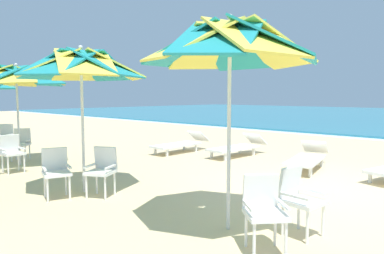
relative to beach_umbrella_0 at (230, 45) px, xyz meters
name	(u,v)px	position (x,y,z in m)	size (l,w,h in m)	color
ground_plane	(316,190)	(-0.01, 2.72, -2.41)	(80.00, 80.00, 0.00)	beige
beach_umbrella_0	(230,45)	(0.00, 0.00, 0.00)	(2.30, 2.30, 2.80)	silver
plastic_chair_0	(299,196)	(0.76, 0.47, -1.92)	(0.51, 0.49, 0.87)	white
plastic_chair_1	(264,208)	(0.69, -0.24, -1.92)	(0.63, 0.63, 0.87)	white
beach_umbrella_1	(81,66)	(-3.05, -0.37, -0.11)	(2.33, 2.33, 2.67)	silver
plastic_chair_2	(102,168)	(-2.57, -0.28, -1.92)	(0.60, 0.62, 0.87)	white
plastic_chair_3	(56,170)	(-3.05, -0.89, -1.92)	(0.57, 0.55, 0.87)	white
beach_umbrella_2	(16,77)	(-6.57, -0.17, -0.17)	(2.47, 2.47, 2.58)	silver
plastic_chair_4	(12,151)	(-5.80, -0.63, -1.92)	(0.47, 0.44, 0.87)	white
plastic_chair_5	(21,142)	(-7.26, 0.15, -1.92)	(0.63, 0.63, 0.87)	white
plastic_chair_6	(5,136)	(-9.21, 0.40, -1.92)	(0.63, 0.63, 0.87)	white
sun_lounger_1	(307,157)	(-1.01, 4.42, -2.13)	(1.10, 2.23, 0.62)	white
sun_lounger_2	(238,146)	(-3.35, 4.78, -2.13)	(0.73, 2.17, 0.62)	white
sun_lounger_3	(181,143)	(-5.06, 4.13, -2.13)	(0.68, 2.16, 0.62)	white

